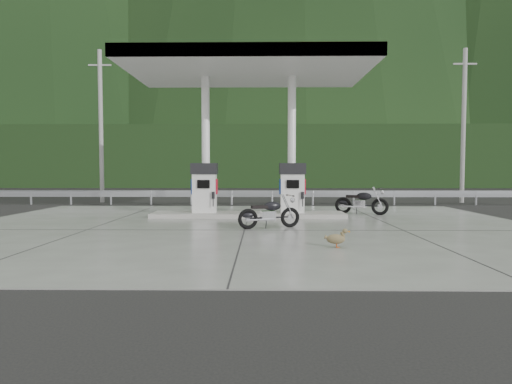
{
  "coord_description": "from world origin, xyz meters",
  "views": [
    {
      "loc": [
        0.5,
        -13.04,
        1.74
      ],
      "look_at": [
        0.3,
        1.0,
        1.0
      ],
      "focal_mm": 30.0,
      "sensor_mm": 36.0,
      "label": 1
    }
  ],
  "objects_px": {
    "gas_pump_right": "(292,188)",
    "motorcycle_right": "(361,202)",
    "duck": "(336,239)",
    "gas_pump_left": "(205,188)",
    "motorcycle_left": "(269,214)"
  },
  "relations": [
    {
      "from": "gas_pump_right",
      "to": "motorcycle_left",
      "type": "bearing_deg",
      "value": -106.19
    },
    {
      "from": "gas_pump_left",
      "to": "motorcycle_left",
      "type": "xyz_separation_m",
      "value": [
        2.31,
        -3.05,
        -0.63
      ]
    },
    {
      "from": "gas_pump_right",
      "to": "motorcycle_left",
      "type": "relative_size",
      "value": 1.01
    },
    {
      "from": "motorcycle_right",
      "to": "gas_pump_right",
      "type": "bearing_deg",
      "value": -136.1
    },
    {
      "from": "gas_pump_left",
      "to": "gas_pump_right",
      "type": "height_order",
      "value": "same"
    },
    {
      "from": "gas_pump_right",
      "to": "gas_pump_left",
      "type": "bearing_deg",
      "value": 180.0
    },
    {
      "from": "gas_pump_left",
      "to": "gas_pump_right",
      "type": "distance_m",
      "value": 3.2
    },
    {
      "from": "gas_pump_left",
      "to": "duck",
      "type": "height_order",
      "value": "gas_pump_left"
    },
    {
      "from": "gas_pump_left",
      "to": "motorcycle_left",
      "type": "height_order",
      "value": "gas_pump_left"
    },
    {
      "from": "gas_pump_right",
      "to": "motorcycle_right",
      "type": "height_order",
      "value": "gas_pump_right"
    },
    {
      "from": "motorcycle_left",
      "to": "motorcycle_right",
      "type": "distance_m",
      "value": 5.39
    },
    {
      "from": "gas_pump_right",
      "to": "duck",
      "type": "relative_size",
      "value": 3.58
    },
    {
      "from": "motorcycle_right",
      "to": "duck",
      "type": "xyz_separation_m",
      "value": [
        -2.2,
        -7.1,
        -0.27
      ]
    },
    {
      "from": "gas_pump_left",
      "to": "duck",
      "type": "relative_size",
      "value": 3.58
    },
    {
      "from": "motorcycle_left",
      "to": "duck",
      "type": "xyz_separation_m",
      "value": [
        1.41,
        -3.11,
        -0.24
      ]
    }
  ]
}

